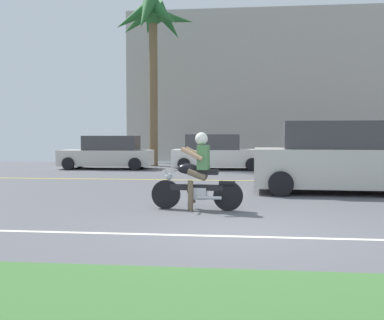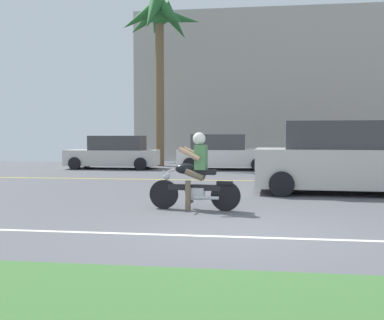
# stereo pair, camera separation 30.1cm
# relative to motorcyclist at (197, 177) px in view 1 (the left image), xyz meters

# --- Properties ---
(ground) EXTENTS (56.00, 30.00, 0.04)m
(ground) POSITION_rel_motorcyclist_xyz_m (0.94, 0.85, -0.70)
(ground) COLOR #545459
(lane_line_near) EXTENTS (50.40, 0.12, 0.01)m
(lane_line_near) POSITION_rel_motorcyclist_xyz_m (0.94, -2.45, -0.68)
(lane_line_near) COLOR silver
(lane_line_near) RESTS_ON ground
(lane_line_far) EXTENTS (50.40, 0.12, 0.01)m
(lane_line_far) POSITION_rel_motorcyclist_xyz_m (0.94, 6.21, -0.68)
(lane_line_far) COLOR yellow
(lane_line_far) RESTS_ON ground
(motorcyclist) EXTENTS (1.92, 0.63, 1.61)m
(motorcyclist) POSITION_rel_motorcyclist_xyz_m (0.00, 0.00, 0.00)
(motorcyclist) COLOR black
(motorcyclist) RESTS_ON ground
(suv_nearby) EXTENTS (5.06, 2.34, 1.91)m
(suv_nearby) POSITION_rel_motorcyclist_xyz_m (3.71, 3.24, 0.25)
(suv_nearby) COLOR beige
(suv_nearby) RESTS_ON ground
(parked_car_0) EXTENTS (4.21, 1.87, 1.52)m
(parked_car_0) POSITION_rel_motorcyclist_xyz_m (-5.22, 11.01, 0.03)
(parked_car_0) COLOR beige
(parked_car_0) RESTS_ON ground
(parked_car_1) EXTENTS (4.18, 2.14, 1.58)m
(parked_car_1) POSITION_rel_motorcyclist_xyz_m (-0.26, 11.29, 0.06)
(parked_car_1) COLOR white
(parked_car_1) RESTS_ON ground
(parked_car_2) EXTENTS (3.88, 1.93, 1.53)m
(parked_car_2) POSITION_rel_motorcyclist_xyz_m (5.46, 9.78, 0.04)
(parked_car_2) COLOR #AD1E1E
(parked_car_2) RESTS_ON ground
(palm_tree_0) EXTENTS (4.07, 4.03, 8.34)m
(palm_tree_0) POSITION_rel_motorcyclist_xyz_m (-3.50, 13.18, 6.22)
(palm_tree_0) COLOR brown
(palm_tree_0) RESTS_ON ground
(building_far) EXTENTS (14.90, 4.00, 8.71)m
(building_far) POSITION_rel_motorcyclist_xyz_m (1.62, 18.85, 3.67)
(building_far) COLOR #A8A399
(building_far) RESTS_ON ground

